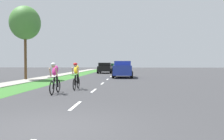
{
  "coord_description": "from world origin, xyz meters",
  "views": [
    {
      "loc": [
        1.88,
        -5.29,
        1.55
      ],
      "look_at": [
        0.38,
        17.87,
        0.87
      ],
      "focal_mm": 37.07,
      "sensor_mm": 36.0,
      "label": 1
    }
  ],
  "objects_px": {
    "cyclist_trailing": "(76,76)",
    "sedan_dark_green": "(110,67)",
    "street_tree_near": "(25,23)",
    "pickup_black": "(105,68)",
    "cyclist_lead": "(55,78)",
    "suv_blue": "(123,69)"
  },
  "relations": [
    {
      "from": "cyclist_trailing",
      "to": "sedan_dark_green",
      "type": "relative_size",
      "value": 0.4
    },
    {
      "from": "cyclist_lead",
      "to": "street_tree_near",
      "type": "distance_m",
      "value": 12.02
    },
    {
      "from": "pickup_black",
      "to": "cyclist_lead",
      "type": "bearing_deg",
      "value": -90.57
    },
    {
      "from": "cyclist_lead",
      "to": "pickup_black",
      "type": "distance_m",
      "value": 24.62
    },
    {
      "from": "pickup_black",
      "to": "suv_blue",
      "type": "bearing_deg",
      "value": -74.96
    },
    {
      "from": "sedan_dark_green",
      "to": "suv_blue",
      "type": "bearing_deg",
      "value": -81.95
    },
    {
      "from": "sedan_dark_green",
      "to": "cyclist_trailing",
      "type": "bearing_deg",
      "value": -89.36
    },
    {
      "from": "suv_blue",
      "to": "pickup_black",
      "type": "height_order",
      "value": "suv_blue"
    },
    {
      "from": "cyclist_trailing",
      "to": "cyclist_lead",
      "type": "bearing_deg",
      "value": -107.99
    },
    {
      "from": "cyclist_trailing",
      "to": "sedan_dark_green",
      "type": "xyz_separation_m",
      "value": [
        -0.36,
        32.14,
        -0.04
      ]
    },
    {
      "from": "cyclist_lead",
      "to": "pickup_black",
      "type": "xyz_separation_m",
      "value": [
        0.24,
        24.62,
        0.02
      ]
    },
    {
      "from": "cyclist_lead",
      "to": "cyclist_trailing",
      "type": "distance_m",
      "value": 2.12
    },
    {
      "from": "cyclist_trailing",
      "to": "street_tree_near",
      "type": "bearing_deg",
      "value": 130.77
    },
    {
      "from": "cyclist_lead",
      "to": "suv_blue",
      "type": "xyz_separation_m",
      "value": [
        3.2,
        13.6,
        0.14
      ]
    },
    {
      "from": "cyclist_trailing",
      "to": "suv_blue",
      "type": "relative_size",
      "value": 0.37
    },
    {
      "from": "cyclist_trailing",
      "to": "pickup_black",
      "type": "height_order",
      "value": "pickup_black"
    },
    {
      "from": "sedan_dark_green",
      "to": "street_tree_near",
      "type": "height_order",
      "value": "street_tree_near"
    },
    {
      "from": "cyclist_lead",
      "to": "pickup_black",
      "type": "bearing_deg",
      "value": 89.43
    },
    {
      "from": "cyclist_trailing",
      "to": "pickup_black",
      "type": "distance_m",
      "value": 22.61
    },
    {
      "from": "pickup_black",
      "to": "street_tree_near",
      "type": "distance_m",
      "value": 16.87
    },
    {
      "from": "pickup_black",
      "to": "cyclist_trailing",
      "type": "bearing_deg",
      "value": -88.96
    },
    {
      "from": "street_tree_near",
      "to": "cyclist_lead",
      "type": "bearing_deg",
      "value": -58.57
    }
  ]
}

